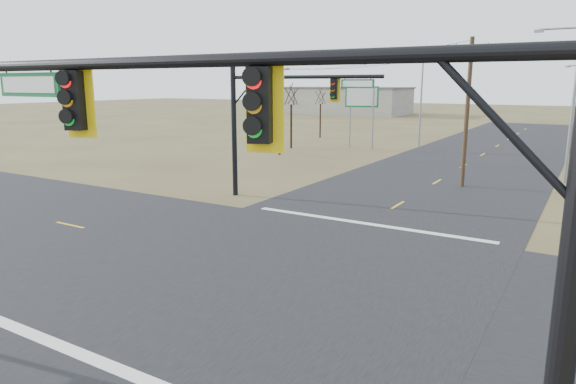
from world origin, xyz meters
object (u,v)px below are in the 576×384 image
object	(u,v)px
mast_arm_near	(285,168)
utility_pole_far	(279,107)
mast_arm_far	(275,105)
bare_tree_a	(291,94)
bare_tree_b	(321,96)
streetlight_a	(570,96)
highway_sign	(362,105)
utility_pole_near	(467,111)
streetlight_c	(423,95)

from	to	relation	value
mast_arm_near	utility_pole_far	xyz separation A→B (m)	(-21.84, 34.84, -1.04)
mast_arm_far	utility_pole_far	world-z (taller)	utility_pole_far
mast_arm_far	bare_tree_a	size ratio (longest dim) A/B	1.33
bare_tree_a	bare_tree_b	distance (m)	11.17
streetlight_a	bare_tree_a	world-z (taller)	streetlight_a
highway_sign	streetlight_a	distance (m)	21.73
mast_arm_near	bare_tree_b	xyz separation A→B (m)	(-25.83, 50.80, -0.39)
utility_pole_far	streetlight_a	distance (m)	23.85
mast_arm_far	bare_tree_b	distance (m)	35.30
highway_sign	bare_tree_a	size ratio (longest dim) A/B	0.90
streetlight_a	utility_pole_near	bearing A→B (deg)	-132.62
utility_pole_far	streetlight_a	size ratio (longest dim) A/B	0.82
utility_pole_near	streetlight_a	xyz separation A→B (m)	(5.46, 4.95, 0.88)
mast_arm_far	utility_pole_far	xyz separation A→B (m)	(-9.98, 16.46, -0.99)
mast_arm_near	highway_sign	distance (m)	46.61
utility_pole_far	highway_sign	xyz separation A→B (m)	(4.64, 8.47, 0.02)
mast_arm_near	bare_tree_b	size ratio (longest dim) A/B	1.72
bare_tree_b	mast_arm_near	bearing A→B (deg)	-63.05
mast_arm_near	mast_arm_far	bearing A→B (deg)	103.52
streetlight_c	mast_arm_far	bearing A→B (deg)	-102.91
bare_tree_b	mast_arm_far	bearing A→B (deg)	-66.69
mast_arm_near	highway_sign	bearing A→B (deg)	92.36
streetlight_a	streetlight_c	world-z (taller)	streetlight_a
utility_pole_near	streetlight_c	world-z (taller)	streetlight_c
streetlight_c	mast_arm_near	bearing A→B (deg)	-89.77
mast_arm_near	streetlight_a	distance (m)	33.12
utility_pole_far	bare_tree_a	bearing A→B (deg)	108.65
mast_arm_near	utility_pole_far	distance (m)	41.13
bare_tree_b	utility_pole_far	bearing A→B (deg)	-75.97
streetlight_a	streetlight_c	xyz separation A→B (m)	(-14.43, 15.71, -0.44)
utility_pole_near	streetlight_a	distance (m)	7.42
mast_arm_far	highway_sign	size ratio (longest dim) A/B	1.47
highway_sign	bare_tree_b	xyz separation A→B (m)	(-8.63, 7.49, 0.63)
mast_arm_near	streetlight_c	distance (m)	50.36
utility_pole_far	mast_arm_far	bearing A→B (deg)	-58.76
streetlight_a	bare_tree_b	bearing A→B (deg)	152.55
mast_arm_far	utility_pole_far	bearing A→B (deg)	106.15
utility_pole_near	bare_tree_b	world-z (taller)	utility_pole_near
mast_arm_far	bare_tree_a	xyz separation A→B (m)	(-11.68, 21.49, 0.14)
utility_pole_near	highway_sign	bearing A→B (deg)	131.94
mast_arm_near	bare_tree_a	bearing A→B (deg)	101.25
mast_arm_near	bare_tree_a	xyz separation A→B (m)	(-23.54, 39.88, 0.09)
utility_pole_far	bare_tree_a	distance (m)	5.43
utility_pole_far	bare_tree_b	distance (m)	16.46
highway_sign	utility_pole_near	bearing A→B (deg)	-65.43
mast_arm_near	streetlight_a	world-z (taller)	streetlight_a
utility_pole_near	bare_tree_b	size ratio (longest dim) A/B	1.49
utility_pole_far	streetlight_a	bearing A→B (deg)	-4.28
mast_arm_near	streetlight_c	size ratio (longest dim) A/B	1.15
bare_tree_a	utility_pole_far	bearing A→B (deg)	-71.35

